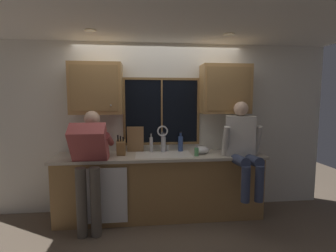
% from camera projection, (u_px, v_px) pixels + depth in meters
% --- Properties ---
extents(back_wall, '(5.30, 0.12, 2.55)m').
position_uv_depth(back_wall, '(158.00, 127.00, 3.92)').
color(back_wall, silver).
rests_on(back_wall, floor).
extents(ceiling_downlight_left, '(0.14, 0.14, 0.01)m').
position_uv_depth(ceiling_downlight_left, '(90.00, 30.00, 3.04)').
color(ceiling_downlight_left, '#FFEAB2').
extents(ceiling_downlight_right, '(0.14, 0.14, 0.01)m').
position_uv_depth(ceiling_downlight_right, '(229.00, 34.00, 3.22)').
color(ceiling_downlight_right, '#FFEAB2').
extents(window_glass, '(1.10, 0.02, 0.95)m').
position_uv_depth(window_glass, '(162.00, 112.00, 3.83)').
color(window_glass, black).
extents(window_frame_top, '(1.17, 0.02, 0.04)m').
position_uv_depth(window_frame_top, '(162.00, 79.00, 3.77)').
color(window_frame_top, olive).
extents(window_frame_bottom, '(1.17, 0.02, 0.04)m').
position_uv_depth(window_frame_bottom, '(162.00, 143.00, 3.87)').
color(window_frame_bottom, olive).
extents(window_frame_left, '(0.03, 0.02, 0.95)m').
position_uv_depth(window_frame_left, '(124.00, 112.00, 3.76)').
color(window_frame_left, olive).
extents(window_frame_right, '(0.03, 0.02, 0.95)m').
position_uv_depth(window_frame_right, '(198.00, 111.00, 3.88)').
color(window_frame_right, olive).
extents(window_mullion_center, '(0.02, 0.02, 0.95)m').
position_uv_depth(window_mullion_center, '(162.00, 112.00, 3.82)').
color(window_mullion_center, olive).
extents(lower_cabinet_run, '(2.90, 0.58, 0.88)m').
position_uv_depth(lower_cabinet_run, '(160.00, 187.00, 3.66)').
color(lower_cabinet_run, '#A07744').
rests_on(lower_cabinet_run, floor).
extents(countertop, '(2.96, 0.62, 0.04)m').
position_uv_depth(countertop, '(160.00, 156.00, 3.59)').
color(countertop, beige).
rests_on(countertop, lower_cabinet_run).
extents(dishwasher_front, '(0.60, 0.02, 0.74)m').
position_uv_depth(dishwasher_front, '(104.00, 196.00, 3.26)').
color(dishwasher_front, white).
extents(upper_cabinet_left, '(0.72, 0.36, 0.72)m').
position_uv_depth(upper_cabinet_left, '(96.00, 89.00, 3.54)').
color(upper_cabinet_left, '#B2844C').
extents(upper_cabinet_right, '(0.72, 0.36, 0.72)m').
position_uv_depth(upper_cabinet_right, '(225.00, 89.00, 3.73)').
color(upper_cabinet_right, '#B2844C').
extents(sink, '(0.80, 0.46, 0.21)m').
position_uv_depth(sink, '(164.00, 161.00, 3.62)').
color(sink, white).
rests_on(sink, lower_cabinet_run).
extents(faucet, '(0.18, 0.09, 0.40)m').
position_uv_depth(faucet, '(163.00, 135.00, 3.76)').
color(faucet, silver).
rests_on(faucet, countertop).
extents(person_standing, '(0.53, 0.69, 1.56)m').
position_uv_depth(person_standing, '(90.00, 158.00, 3.19)').
color(person_standing, '#595147').
rests_on(person_standing, floor).
extents(person_sitting_on_counter, '(0.54, 0.65, 1.26)m').
position_uv_depth(person_sitting_on_counter, '(243.00, 144.00, 3.43)').
color(person_sitting_on_counter, '#384260').
rests_on(person_sitting_on_counter, countertop).
extents(knife_block, '(0.12, 0.18, 0.32)m').
position_uv_depth(knife_block, '(121.00, 148.00, 3.53)').
color(knife_block, olive).
rests_on(knife_block, countertop).
extents(cutting_board, '(0.25, 0.10, 0.39)m').
position_uv_depth(cutting_board, '(135.00, 139.00, 3.75)').
color(cutting_board, '#997047').
rests_on(cutting_board, countertop).
extents(mixing_bowl, '(0.22, 0.22, 0.11)m').
position_uv_depth(mixing_bowl, '(202.00, 150.00, 3.68)').
color(mixing_bowl, silver).
rests_on(mixing_bowl, countertop).
extents(soap_dispenser, '(0.06, 0.07, 0.16)m').
position_uv_depth(soap_dispenser, '(197.00, 152.00, 3.50)').
color(soap_dispenser, '#59A566').
rests_on(soap_dispenser, countertop).
extents(bottle_green_glass, '(0.05, 0.05, 0.29)m').
position_uv_depth(bottle_green_glass, '(151.00, 144.00, 3.76)').
color(bottle_green_glass, '#B7B7BC').
rests_on(bottle_green_glass, countertop).
extents(bottle_tall_clear, '(0.07, 0.07, 0.30)m').
position_uv_depth(bottle_tall_clear, '(163.00, 144.00, 3.77)').
color(bottle_tall_clear, '#B7B7BC').
rests_on(bottle_tall_clear, countertop).
extents(bottle_amber_small, '(0.08, 0.08, 0.30)m').
position_uv_depth(bottle_amber_small, '(181.00, 143.00, 3.82)').
color(bottle_amber_small, '#334C8C').
rests_on(bottle_amber_small, countertop).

